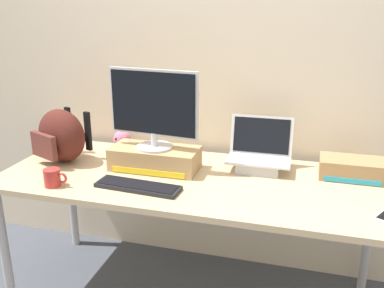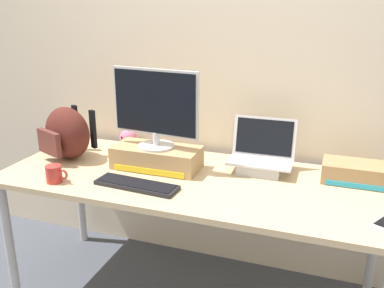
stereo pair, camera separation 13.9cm
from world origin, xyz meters
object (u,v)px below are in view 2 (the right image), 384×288
Objects in this scene: toner_box_cyan at (355,173)px; plush_toy at (128,138)px; open_laptop at (261,161)px; toner_box_yellow at (157,157)px; desktop_monitor at (155,108)px; messenger_backpack at (67,133)px; external_keyboard at (137,185)px; coffee_mug at (54,174)px.

plush_toy is at bearing 174.81° from toner_box_cyan.
toner_box_yellow is at bearing -165.71° from open_laptop.
messenger_backpack is at bearing -171.91° from desktop_monitor.
toner_box_yellow is 0.95× the size of desktop_monitor.
external_keyboard is at bearing -157.24° from toner_box_cyan.
desktop_monitor is at bearing -41.24° from plush_toy.
open_laptop is (0.54, 0.15, -0.28)m from desktop_monitor.
external_keyboard is (-0.53, -0.41, -0.05)m from open_laptop.
coffee_mug is 0.38× the size of toner_box_cyan.
toner_box_yellow is 1.39× the size of open_laptop.
toner_box_cyan is at bearing 14.57° from desktop_monitor.
desktop_monitor is 0.62m from open_laptop.
desktop_monitor is at bearing 40.83° from coffee_mug.
messenger_backpack is at bearing -173.40° from toner_box_cyan.
toner_box_cyan reaches higher than coffee_mug.
external_keyboard is (0.01, -0.26, -0.05)m from toner_box_yellow.
coffee_mug is at bearing -43.24° from messenger_backpack.
external_keyboard is at bearing -82.23° from desktop_monitor.
plush_toy is at bearing 82.31° from coffee_mug.
toner_box_cyan is (1.41, 0.50, 0.01)m from coffee_mug.
open_laptop is at bearing -8.65° from plush_toy.
desktop_monitor is 1.06m from toner_box_cyan.
open_laptop reaches higher than coffee_mug.
open_laptop is 0.79× the size of external_keyboard.
toner_box_yellow is 0.56m from open_laptop.
external_keyboard is 1.09m from toner_box_cyan.
toner_box_cyan is (1.33, -0.12, -0.00)m from plush_toy.
coffee_mug is at bearing -153.18° from open_laptop.
toner_box_cyan is (1.56, 0.18, -0.10)m from messenger_backpack.
coffee_mug is (-0.40, -0.35, -0.29)m from desktop_monitor.
toner_box_cyan is at bearing 0.25° from open_laptop.
toner_box_cyan is at bearing 8.78° from toner_box_yellow.
messenger_backpack is (-0.55, -0.02, 0.09)m from toner_box_yellow.
toner_box_yellow is at bearing 96.14° from external_keyboard.
open_laptop is at bearing 15.22° from toner_box_yellow.
plush_toy is (-0.86, 0.13, -0.00)m from open_laptop.
messenger_backpack is at bearing 113.82° from coffee_mug.
plush_toy is (0.08, 0.63, 0.01)m from coffee_mug.
external_keyboard is 0.42m from coffee_mug.
desktop_monitor is at bearing -97.86° from toner_box_yellow.
desktop_monitor is at bearing -165.60° from open_laptop.
messenger_backpack is 1.57m from toner_box_cyan.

